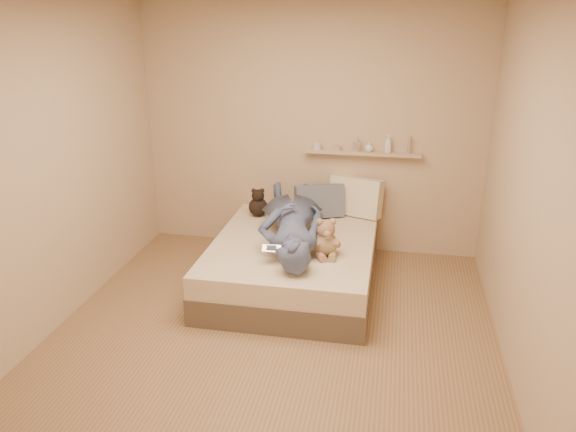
% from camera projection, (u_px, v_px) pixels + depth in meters
% --- Properties ---
extents(room, '(3.80, 3.80, 3.80)m').
position_uv_depth(room, '(271.00, 183.00, 4.13)').
color(room, '#906B4A').
rests_on(room, ground).
extents(bed, '(1.50, 1.90, 0.45)m').
position_uv_depth(bed, '(294.00, 262.00, 5.36)').
color(bed, brown).
rests_on(bed, floor).
extents(game_console, '(0.16, 0.08, 0.05)m').
position_uv_depth(game_console, '(272.00, 249.00, 4.75)').
color(game_console, silver).
rests_on(game_console, bed).
extents(teddy_bear, '(0.28, 0.29, 0.35)m').
position_uv_depth(teddy_bear, '(326.00, 240.00, 4.91)').
color(teddy_bear, '#A27A58').
rests_on(teddy_bear, bed).
extents(dark_plush, '(0.20, 0.20, 0.31)m').
position_uv_depth(dark_plush, '(258.00, 204.00, 5.86)').
color(dark_plush, black).
rests_on(dark_plush, bed).
extents(pillow_cream, '(0.59, 0.38, 0.42)m').
position_uv_depth(pillow_cream, '(356.00, 196.00, 5.88)').
color(pillow_cream, beige).
rests_on(pillow_cream, bed).
extents(pillow_grey, '(0.54, 0.38, 0.36)m').
position_uv_depth(pillow_grey, '(319.00, 201.00, 5.83)').
color(pillow_grey, slate).
rests_on(pillow_grey, bed).
extents(person, '(0.93, 1.76, 0.40)m').
position_uv_depth(person, '(292.00, 220.00, 5.22)').
color(person, '#45546D').
rests_on(person, bed).
extents(wall_shelf, '(1.20, 0.12, 0.03)m').
position_uv_depth(wall_shelf, '(362.00, 153.00, 5.79)').
color(wall_shelf, tan).
rests_on(wall_shelf, wall_back).
extents(shelf_bottles, '(0.99, 0.11, 0.19)m').
position_uv_depth(shelf_bottles, '(364.00, 145.00, 5.76)').
color(shelf_bottles, silver).
rests_on(shelf_bottles, wall_shelf).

